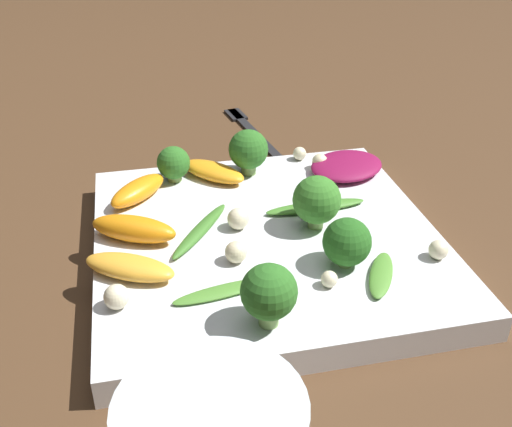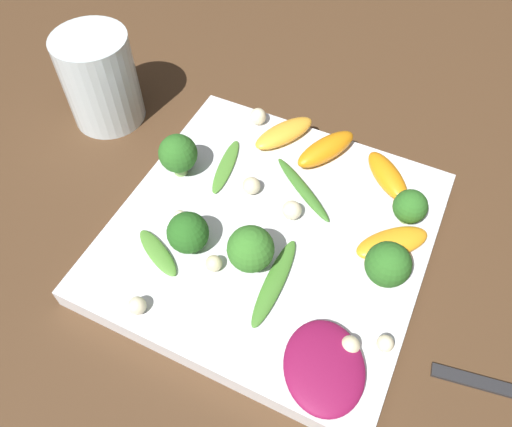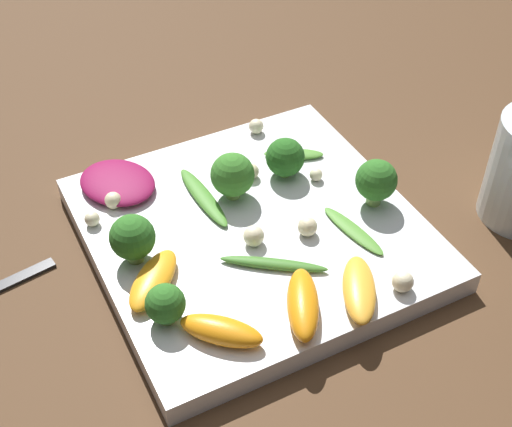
{
  "view_description": "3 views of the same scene",
  "coord_description": "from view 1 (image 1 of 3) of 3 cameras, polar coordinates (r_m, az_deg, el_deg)",
  "views": [
    {
      "loc": [
        -0.42,
        0.1,
        0.3
      ],
      "look_at": [
        0.02,
        0.01,
        0.03
      ],
      "focal_mm": 42.0,
      "sensor_mm": 36.0,
      "label": 1
    },
    {
      "loc": [
        0.1,
        -0.25,
        0.41
      ],
      "look_at": [
        -0.02,
        0.01,
        0.03
      ],
      "focal_mm": 35.0,
      "sensor_mm": 36.0,
      "label": 2
    },
    {
      "loc": [
        0.22,
        0.42,
        0.47
      ],
      "look_at": [
        -0.0,
        0.0,
        0.04
      ],
      "focal_mm": 50.0,
      "sensor_mm": 36.0,
      "label": 3
    }
  ],
  "objects": [
    {
      "name": "macadamia_nut_0",
      "position": [
        0.5,
        16.98,
        -3.32
      ],
      "size": [
        0.02,
        0.02,
        0.02
      ],
      "color": "beige",
      "rests_on": "plate"
    },
    {
      "name": "macadamia_nut_2",
      "position": [
        0.5,
        8.52,
        -1.93
      ],
      "size": [
        0.02,
        0.02,
        0.02
      ],
      "color": "beige",
      "rests_on": "plate"
    },
    {
      "name": "orange_segment_0",
      "position": [
        0.6,
        -4.09,
        4.03
      ],
      "size": [
        0.07,
        0.07,
        0.02
      ],
      "color": "orange",
      "rests_on": "plate"
    },
    {
      "name": "arugula_sprig_2",
      "position": [
        0.45,
        -3.2,
        -7.4
      ],
      "size": [
        0.03,
        0.08,
        0.0
      ],
      "color": "#518E33",
      "rests_on": "plate"
    },
    {
      "name": "broccoli_floret_1",
      "position": [
        0.4,
        1.24,
        -7.57
      ],
      "size": [
        0.04,
        0.04,
        0.05
      ],
      "color": "#84AD5B",
      "rests_on": "plate"
    },
    {
      "name": "macadamia_nut_7",
      "position": [
        0.62,
        6.09,
        4.94
      ],
      "size": [
        0.02,
        0.02,
        0.02
      ],
      "color": "beige",
      "rests_on": "plate"
    },
    {
      "name": "orange_segment_2",
      "position": [
        0.51,
        -11.57,
        -1.43
      ],
      "size": [
        0.06,
        0.08,
        0.02
      ],
      "color": "orange",
      "rests_on": "plate"
    },
    {
      "name": "arugula_sprig_0",
      "position": [
        0.51,
        -5.33,
        -1.58
      ],
      "size": [
        0.08,
        0.06,
        0.01
      ],
      "color": "#3D7528",
      "rests_on": "plate"
    },
    {
      "name": "fork",
      "position": [
        0.77,
        -0.74,
        8.31
      ],
      "size": [
        0.17,
        0.04,
        0.01
      ],
      "color": "#262628",
      "rests_on": "ground_plane"
    },
    {
      "name": "plate",
      "position": [
        0.52,
        0.98,
        -2.84
      ],
      "size": [
        0.29,
        0.29,
        0.02
      ],
      "color": "white",
      "rests_on": "ground_plane"
    },
    {
      "name": "macadamia_nut_1",
      "position": [
        0.52,
        -1.71,
        -0.5
      ],
      "size": [
        0.02,
        0.02,
        0.02
      ],
      "color": "beige",
      "rests_on": "plate"
    },
    {
      "name": "ground_plane",
      "position": [
        0.53,
        0.97,
        -3.88
      ],
      "size": [
        2.4,
        2.4,
        0.0
      ],
      "primitive_type": "plane",
      "color": "#4C331E"
    },
    {
      "name": "arugula_sprig_3",
      "position": [
        0.55,
        5.69,
        0.66
      ],
      "size": [
        0.02,
        0.09,
        0.01
      ],
      "color": "#47842D",
      "rests_on": "plate"
    },
    {
      "name": "macadamia_nut_3",
      "position": [
        0.44,
        -13.14,
        -7.73
      ],
      "size": [
        0.02,
        0.02,
        0.02
      ],
      "color": "beige",
      "rests_on": "plate"
    },
    {
      "name": "broccoli_floret_3",
      "position": [
        0.6,
        -0.73,
        6.05
      ],
      "size": [
        0.04,
        0.04,
        0.05
      ],
      "color": "#7A9E51",
      "rests_on": "plate"
    },
    {
      "name": "macadamia_nut_5",
      "position": [
        0.47,
        -1.92,
        -3.69
      ],
      "size": [
        0.02,
        0.02,
        0.02
      ],
      "color": "beige",
      "rests_on": "plate"
    },
    {
      "name": "macadamia_nut_4",
      "position": [
        0.45,
        6.99,
        -6.22
      ],
      "size": [
        0.01,
        0.01,
        0.01
      ],
      "color": "beige",
      "rests_on": "plate"
    },
    {
      "name": "broccoli_floret_2",
      "position": [
        0.59,
        -7.86,
        4.74
      ],
      "size": [
        0.03,
        0.03,
        0.04
      ],
      "color": "#7A9E51",
      "rests_on": "plate"
    },
    {
      "name": "broccoli_floret_4",
      "position": [
        0.47,
        8.66,
        -2.73
      ],
      "size": [
        0.04,
        0.04,
        0.04
      ],
      "color": "#84AD5B",
      "rests_on": "plate"
    },
    {
      "name": "arugula_sprig_1",
      "position": [
        0.47,
        11.82,
        -5.71
      ],
      "size": [
        0.06,
        0.04,
        0.01
      ],
      "color": "#518E33",
      "rests_on": "plate"
    },
    {
      "name": "orange_segment_3",
      "position": [
        0.47,
        -11.95,
        -5.02
      ],
      "size": [
        0.06,
        0.08,
        0.02
      ],
      "color": "#FCAD33",
      "rests_on": "plate"
    },
    {
      "name": "orange_segment_1",
      "position": [
        0.57,
        -11.18,
        2.17
      ],
      "size": [
        0.07,
        0.07,
        0.02
      ],
      "color": "orange",
      "rests_on": "plate"
    },
    {
      "name": "broccoli_floret_0",
      "position": [
        0.51,
        5.91,
        1.07
      ],
      "size": [
        0.04,
        0.04,
        0.05
      ],
      "color": "#84AD5B",
      "rests_on": "plate"
    },
    {
      "name": "radicchio_leaf_0",
      "position": [
        0.62,
        8.62,
        4.53
      ],
      "size": [
        0.09,
        0.1,
        0.01
      ],
      "color": "maroon",
      "rests_on": "plate"
    },
    {
      "name": "macadamia_nut_6",
      "position": [
        0.64,
        4.17,
        5.72
      ],
      "size": [
        0.01,
        0.01,
        0.01
      ],
      "color": "beige",
      "rests_on": "plate"
    }
  ]
}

